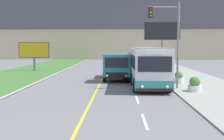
{
  "coord_description": "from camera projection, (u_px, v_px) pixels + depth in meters",
  "views": [
    {
      "loc": [
        1.63,
        -3.31,
        3.26
      ],
      "look_at": [
        1.1,
        16.68,
        1.4
      ],
      "focal_mm": 42.0,
      "sensor_mm": 36.0,
      "label": 1
    }
  ],
  "objects": [
    {
      "name": "traffic_light_mast",
      "position": [
        170.0,
        34.0,
        19.26
      ],
      "size": [
        2.28,
        0.32,
        6.47
      ],
      "color": "slate",
      "rests_on": "ground_plane"
    },
    {
      "name": "planter_round_third",
      "position": [
        170.0,
        73.0,
        26.44
      ],
      "size": [
        0.95,
        0.95,
        1.03
      ],
      "color": "silver",
      "rests_on": "sidewalk_right"
    },
    {
      "name": "planter_round_second",
      "position": [
        179.0,
        78.0,
        22.36
      ],
      "size": [
        0.86,
        0.86,
        1.01
      ],
      "color": "silver",
      "rests_on": "sidewalk_right"
    },
    {
      "name": "dump_truck",
      "position": [
        117.0,
        67.0,
        24.38
      ],
      "size": [
        2.46,
        6.37,
        2.5
      ],
      "color": "black",
      "rests_on": "ground_plane"
    },
    {
      "name": "city_bus",
      "position": [
        146.0,
        65.0,
        22.87
      ],
      "size": [
        2.67,
        11.97,
        3.11
      ],
      "color": "silver",
      "rests_on": "ground_plane"
    },
    {
      "name": "billboard_small",
      "position": [
        34.0,
        51.0,
        33.51
      ],
      "size": [
        3.93,
        0.24,
        3.71
      ],
      "color": "#59595B",
      "rests_on": "ground_plane"
    },
    {
      "name": "planter_round_far",
      "position": [
        164.0,
        69.0,
        30.52
      ],
      "size": [
        0.98,
        0.98,
        1.05
      ],
      "color": "silver",
      "rests_on": "sidewalk_right"
    },
    {
      "name": "planter_round_near",
      "position": [
        195.0,
        85.0,
        18.27
      ],
      "size": [
        0.94,
        0.94,
        1.05
      ],
      "color": "silver",
      "rests_on": "sidewalk_right"
    },
    {
      "name": "billboard_large",
      "position": [
        162.0,
        32.0,
        41.35
      ],
      "size": [
        5.67,
        0.24,
        6.99
      ],
      "color": "#59595B",
      "rests_on": "ground_plane"
    },
    {
      "name": "apartment_block_background",
      "position": [
        112.0,
        18.0,
        64.54
      ],
      "size": [
        80.0,
        8.04,
        20.22
      ],
      "color": "#BCAD93",
      "rests_on": "ground_plane"
    }
  ]
}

